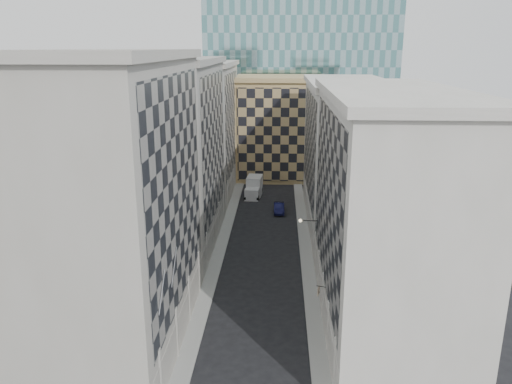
% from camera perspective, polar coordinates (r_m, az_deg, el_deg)
% --- Properties ---
extents(sidewalk_west, '(1.50, 100.00, 0.15)m').
position_cam_1_polar(sidewalk_west, '(61.28, -4.18, -6.67)').
color(sidewalk_west, gray).
rests_on(sidewalk_west, ground).
extents(sidewalk_east, '(1.50, 100.00, 0.15)m').
position_cam_1_polar(sidewalk_east, '(60.95, 5.74, -6.84)').
color(sidewalk_east, gray).
rests_on(sidewalk_east, ground).
extents(bldg_left_a, '(10.80, 22.80, 23.70)m').
position_cam_1_polar(bldg_left_a, '(40.98, -15.56, -1.47)').
color(bldg_left_a, '#A5A094').
rests_on(bldg_left_a, ground).
extents(bldg_left_b, '(10.80, 22.80, 22.70)m').
position_cam_1_polar(bldg_left_b, '(61.68, -9.28, 4.27)').
color(bldg_left_b, gray).
rests_on(bldg_left_b, ground).
extents(bldg_left_c, '(10.80, 22.80, 21.70)m').
position_cam_1_polar(bldg_left_c, '(83.06, -6.16, 7.08)').
color(bldg_left_c, '#A5A094').
rests_on(bldg_left_c, ground).
extents(bldg_right_a, '(10.80, 26.80, 20.70)m').
position_cam_1_polar(bldg_right_a, '(44.12, 14.37, -2.17)').
color(bldg_right_a, beige).
rests_on(bldg_right_a, ground).
extents(bldg_right_b, '(10.80, 28.80, 19.70)m').
position_cam_1_polar(bldg_right_b, '(70.03, 10.12, 4.41)').
color(bldg_right_b, beige).
rests_on(bldg_right_b, ground).
extents(tan_block, '(16.80, 14.80, 18.80)m').
position_cam_1_polar(tan_block, '(95.02, 2.82, 7.45)').
color(tan_block, tan).
rests_on(tan_block, ground).
extents(church_tower, '(7.20, 7.20, 51.50)m').
position_cam_1_polar(church_tower, '(108.09, 1.85, 17.83)').
color(church_tower, '#2E2824').
rests_on(church_tower, ground).
extents(flagpoles_left, '(0.10, 6.33, 2.33)m').
position_cam_1_polar(flagpoles_left, '(36.57, -9.99, -9.73)').
color(flagpoles_left, gray).
rests_on(flagpoles_left, ground).
extents(bracket_lamp, '(1.98, 0.36, 0.36)m').
position_cam_1_polar(bracket_lamp, '(53.10, 5.29, -3.28)').
color(bracket_lamp, black).
rests_on(bracket_lamp, ground).
extents(box_truck, '(2.86, 6.01, 3.20)m').
position_cam_1_polar(box_truck, '(82.85, -0.24, 0.47)').
color(box_truck, silver).
rests_on(box_truck, ground).
extents(dark_car, '(1.62, 4.44, 1.45)m').
position_cam_1_polar(dark_car, '(74.79, 2.65, -1.83)').
color(dark_car, '#0F1037').
rests_on(dark_car, ground).
extents(shop_sign, '(0.79, 0.69, 0.79)m').
position_cam_1_polar(shop_sign, '(43.84, 7.19, -11.09)').
color(shop_sign, black).
rests_on(shop_sign, ground).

